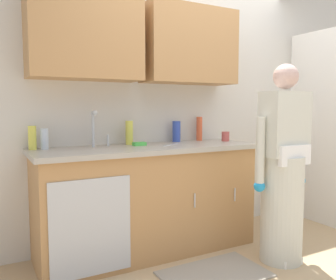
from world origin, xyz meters
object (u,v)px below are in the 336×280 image
at_px(sink, 103,150).
at_px(knife_on_counter, 171,145).
at_px(bottle_water_tall, 129,133).
at_px(person_at_sink, 283,179).
at_px(bottle_cleaner_spray, 44,139).
at_px(sponge, 139,144).
at_px(bottle_water_short, 176,131).
at_px(cup_by_sink, 225,136).
at_px(bottle_dish_liquid, 199,129).
at_px(bottle_soap, 32,138).

xyz_separation_m(sink, knife_on_counter, (0.62, -0.02, 0.02)).
bearing_deg(bottle_water_tall, person_at_sink, -42.29).
relative_size(bottle_cleaner_spray, sponge, 1.52).
xyz_separation_m(bottle_water_short, cup_by_sink, (0.46, -0.18, -0.05)).
height_order(person_at_sink, bottle_water_tall, person_at_sink).
bearing_deg(bottle_cleaner_spray, knife_on_counter, -10.83).
xyz_separation_m(sink, sponge, (0.35, 0.06, 0.03)).
relative_size(bottle_cleaner_spray, cup_by_sink, 1.79).
distance_m(person_at_sink, knife_on_counter, 0.99).
height_order(sink, knife_on_counter, sink).
xyz_separation_m(bottle_dish_liquid, cup_by_sink, (0.19, -0.19, -0.07)).
bearing_deg(sink, bottle_dish_liquid, 11.32).
distance_m(bottle_dish_liquid, bottle_soap, 1.59).
relative_size(bottle_water_tall, knife_on_counter, 0.89).
bearing_deg(bottle_soap, sponge, -8.44).
bearing_deg(sponge, bottle_cleaner_spray, 171.75).
bearing_deg(bottle_water_tall, bottle_water_short, 2.55).
xyz_separation_m(sink, bottle_dish_liquid, (1.08, 0.22, 0.13)).
bearing_deg(person_at_sink, knife_on_counter, 134.62).
bearing_deg(sink, cup_by_sink, 1.39).
height_order(cup_by_sink, knife_on_counter, cup_by_sink).
xyz_separation_m(bottle_dish_liquid, bottle_cleaner_spray, (-1.51, -0.04, -0.04)).
relative_size(bottle_soap, sponge, 1.72).
distance_m(person_at_sink, bottle_cleaner_spray, 1.96).
height_order(person_at_sink, bottle_dish_liquid, person_at_sink).
height_order(knife_on_counter, sponge, sponge).
relative_size(bottle_cleaner_spray, bottle_soap, 0.89).
bearing_deg(sink, sponge, 10.09).
distance_m(bottle_soap, cup_by_sink, 1.79).
bearing_deg(bottle_dish_liquid, sink, -168.68).
xyz_separation_m(bottle_soap, cup_by_sink, (1.78, -0.16, -0.05)).
height_order(sink, sponge, sink).
distance_m(sink, bottle_water_short, 0.84).
height_order(bottle_dish_liquid, cup_by_sink, bottle_dish_liquid).
bearing_deg(bottle_water_short, bottle_water_tall, -177.45).
bearing_deg(bottle_water_short, knife_on_counter, -129.40).
distance_m(person_at_sink, sponge, 1.24).
bearing_deg(sponge, cup_by_sink, -1.96).
xyz_separation_m(bottle_cleaner_spray, sponge, (0.78, -0.11, -0.07)).
height_order(bottle_water_tall, cup_by_sink, bottle_water_tall).
height_order(bottle_water_tall, bottle_water_short, bottle_water_tall).
height_order(bottle_water_short, sponge, bottle_water_short).
distance_m(sink, cup_by_sink, 1.27).
relative_size(bottle_soap, knife_on_counter, 0.79).
distance_m(sink, knife_on_counter, 0.62).
height_order(bottle_water_tall, knife_on_counter, bottle_water_tall).
bearing_deg(knife_on_counter, bottle_soap, 135.19).
bearing_deg(bottle_cleaner_spray, bottle_water_tall, 1.02).
distance_m(bottle_water_tall, sponge, 0.16).
distance_m(bottle_cleaner_spray, bottle_water_tall, 0.73).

